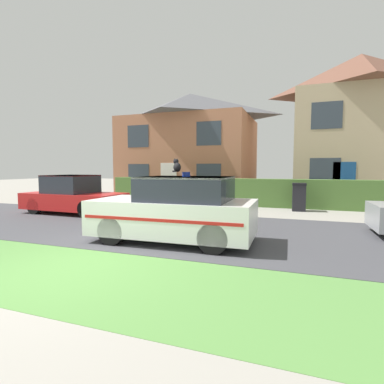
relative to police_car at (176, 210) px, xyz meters
The scene contains 10 objects.
ground_plane 2.83m from the police_car, 111.93° to the right, with size 80.00×80.00×0.00m, color gray.
road_strip 1.94m from the police_car, 124.64° to the left, with size 28.00×5.66×0.01m, color #424247.
lawn_verge 2.97m from the police_car, 110.71° to the right, with size 28.00×2.64×0.01m, color #568C42.
garden_hedge 7.58m from the police_car, 90.65° to the left, with size 13.17×0.67×1.30m, color #4C7233.
police_car is the anchor object (origin of this frame).
cat 1.09m from the police_car, 61.93° to the right, with size 0.29×0.37×0.32m.
neighbour_car_far 6.34m from the police_car, 153.08° to the left, with size 4.10×1.88×1.51m.
house_left 13.04m from the police_car, 108.69° to the left, with size 8.34×6.30×6.66m.
house_right 13.71m from the police_car, 64.38° to the left, with size 6.89×5.47×7.92m.
wheelie_bin 7.20m from the police_car, 67.12° to the left, with size 0.58×0.57×1.18m.
Camera 1 is at (3.84, -4.14, 1.80)m, focal length 28.00 mm.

